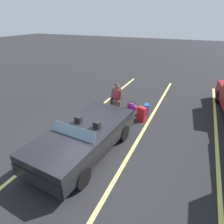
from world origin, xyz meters
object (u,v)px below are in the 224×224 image
(suitcase_medium_bright, at_px, (142,114))
(traveler_person, at_px, (117,99))
(convertible_car, at_px, (81,140))
(suitcase_small_carryon, at_px, (146,109))
(duffel_bag, at_px, (132,106))
(suitcase_large_black, at_px, (115,102))

(suitcase_medium_bright, distance_m, traveler_person, 1.31)
(convertible_car, xyz_separation_m, suitcase_small_carryon, (-3.86, 1.14, -0.34))
(convertible_car, relative_size, duffel_bag, 6.04)
(convertible_car, distance_m, traveler_person, 2.97)
(suitcase_large_black, relative_size, traveler_person, 0.45)
(convertible_car, distance_m, duffel_bag, 4.15)
(convertible_car, bearing_deg, suitcase_medium_bright, 165.26)
(convertible_car, relative_size, traveler_person, 2.58)
(convertible_car, relative_size, suitcase_small_carryon, 8.53)
(duffel_bag, bearing_deg, suitcase_large_black, -65.77)
(suitcase_small_carryon, distance_m, duffel_bag, 0.83)
(suitcase_small_carryon, bearing_deg, duffel_bag, -30.16)
(convertible_car, bearing_deg, suitcase_small_carryon, 168.10)
(convertible_car, distance_m, suitcase_medium_bright, 3.41)
(suitcase_medium_bright, xyz_separation_m, traveler_person, (0.26, -1.12, 0.62))
(traveler_person, bearing_deg, suitcase_small_carryon, 120.40)
(suitcase_large_black, distance_m, traveler_person, 1.07)
(suitcase_large_black, height_order, suitcase_medium_bright, suitcase_large_black)
(suitcase_large_black, bearing_deg, duffel_bag, 32.50)
(suitcase_large_black, height_order, suitcase_small_carryon, suitcase_large_black)
(duffel_bag, height_order, traveler_person, traveler_person)
(suitcase_medium_bright, height_order, duffel_bag, suitcase_medium_bright)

